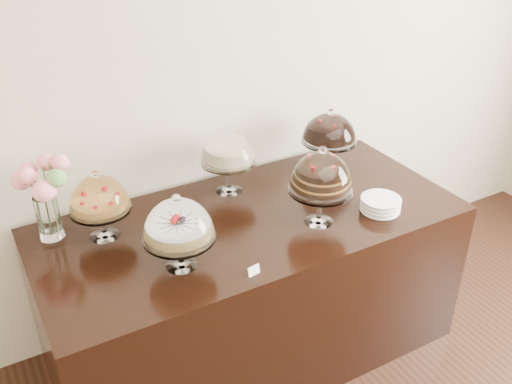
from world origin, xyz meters
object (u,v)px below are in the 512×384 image
flower_vase (43,191)px  cake_stand_choco_layer (321,175)px  cake_stand_cheesecake (228,151)px  cake_stand_fruit_tart (99,196)px  cake_stand_sugar_sponge (178,223)px  cake_stand_dark_choco (330,130)px  plate_stack (380,204)px  display_counter (252,287)px

flower_vase → cake_stand_choco_layer: bearing=-23.4°
cake_stand_cheesecake → cake_stand_fruit_tart: 0.74m
cake_stand_choco_layer → cake_stand_fruit_tart: size_ratio=1.17×
cake_stand_sugar_sponge → cake_stand_dark_choco: bearing=22.0°
cake_stand_choco_layer → plate_stack: 0.42m
cake_stand_fruit_tart → flower_vase: (-0.23, 0.12, 0.03)m
cake_stand_sugar_sponge → cake_stand_choco_layer: cake_stand_choco_layer is taller
cake_stand_choco_layer → cake_stand_fruit_tart: (-0.99, 0.41, -0.05)m
cake_stand_choco_layer → cake_stand_dark_choco: size_ratio=1.11×
display_counter → cake_stand_choco_layer: cake_stand_choco_layer is taller
cake_stand_dark_choco → plate_stack: bearing=-94.2°
cake_stand_cheesecake → plate_stack: (0.60, -0.58, -0.21)m
cake_stand_dark_choco → flower_vase: size_ratio=0.92×
flower_vase → plate_stack: bearing=-21.0°
cake_stand_sugar_sponge → cake_stand_fruit_tart: 0.47m
cake_stand_choco_layer → cake_stand_cheesecake: size_ratio=1.10×
display_counter → cake_stand_dark_choco: size_ratio=5.76×
display_counter → cake_stand_sugar_sponge: bearing=-157.6°
cake_stand_dark_choco → cake_stand_sugar_sponge: bearing=-158.0°
cake_stand_sugar_sponge → cake_stand_choco_layer: 0.76m
cake_stand_dark_choco → flower_vase: 1.60m
cake_stand_sugar_sponge → flower_vase: (-0.46, 0.53, 0.03)m
cake_stand_choco_layer → cake_stand_fruit_tart: bearing=157.6°
cake_stand_sugar_sponge → cake_stand_choco_layer: bearing=-0.1°
cake_stand_choco_layer → flower_vase: bearing=156.6°
cake_stand_sugar_sponge → flower_vase: flower_vase is taller
cake_stand_dark_choco → cake_stand_fruit_tart: size_ratio=1.06×
cake_stand_sugar_sponge → plate_stack: size_ratio=1.82×
cake_stand_choco_layer → cake_stand_cheesecake: bearing=116.4°
cake_stand_dark_choco → plate_stack: 0.57m
cake_stand_choco_layer → cake_stand_cheesecake: (-0.25, 0.51, -0.02)m
display_counter → plate_stack: bearing=-23.0°
display_counter → cake_stand_cheesecake: cake_stand_cheesecake is taller
cake_stand_choco_layer → cake_stand_dark_choco: bearing=50.3°
plate_stack → cake_stand_sugar_sponge: bearing=176.2°
cake_stand_fruit_tart → plate_stack: bearing=-19.8°
display_counter → cake_stand_fruit_tart: size_ratio=6.08×
display_counter → cake_stand_fruit_tart: cake_stand_fruit_tart is taller
flower_vase → plate_stack: 1.68m
cake_stand_fruit_tart → cake_stand_cheesecake: bearing=7.8°
plate_stack → flower_vase: bearing=159.0°
plate_stack → cake_stand_choco_layer: bearing=168.2°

